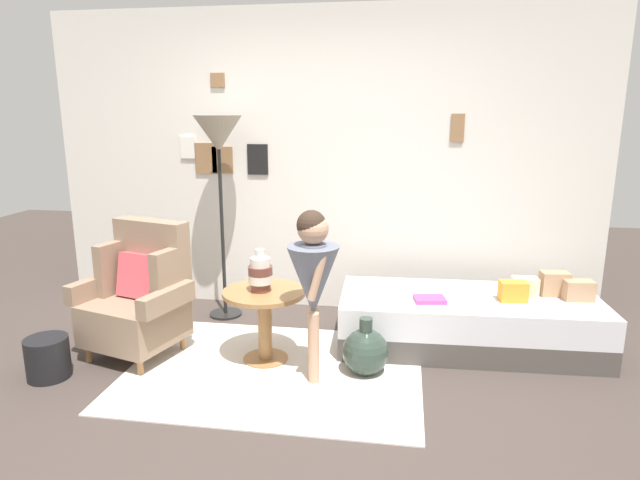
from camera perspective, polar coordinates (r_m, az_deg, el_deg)
name	(u,v)px	position (r m, az deg, el deg)	size (l,w,h in m)	color
ground_plane	(269,418)	(3.33, -5.37, -18.19)	(12.00, 12.00, 0.00)	#423833
gallery_wall	(320,163)	(4.77, 0.05, 8.11)	(4.80, 0.12, 2.60)	silver
rug	(274,370)	(3.84, -4.83, -13.49)	(2.00, 1.48, 0.01)	silver
armchair	(140,296)	(4.15, -18.47, -5.59)	(0.86, 0.74, 0.97)	#9E7042
daybed	(468,321)	(4.26, 15.32, -8.27)	(1.93, 0.87, 0.40)	#4C4742
pillow_head	(578,290)	(4.37, 25.59, -4.81)	(0.21, 0.12, 0.15)	tan
pillow_mid	(554,284)	(4.40, 23.47, -4.25)	(0.20, 0.12, 0.18)	tan
pillow_back	(525,287)	(4.29, 20.78, -4.67)	(0.18, 0.12, 0.15)	beige
pillow_extra	(513,291)	(4.17, 19.69, -5.12)	(0.19, 0.12, 0.15)	orange
side_table	(265,310)	(3.85, -5.87, -7.38)	(0.58, 0.58, 0.53)	#9E7042
vase_striped	(260,274)	(3.75, -6.30, -3.54)	(0.17, 0.17, 0.30)	brown
floor_lamp	(219,143)	(4.55, -10.65, 10.05)	(0.39, 0.39, 1.71)	black
person_child	(313,274)	(3.44, -0.73, -3.59)	(0.34, 0.34, 1.15)	tan
book_on_daybed	(430,299)	(4.02, 11.50, -6.15)	(0.22, 0.16, 0.03)	#AF458E
demijohn_near	(365,351)	(3.74, 4.81, -11.62)	(0.32, 0.32, 0.40)	#2D3D33
magazine_basket	(48,358)	(4.11, -26.78, -11.03)	(0.28, 0.28, 0.28)	black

